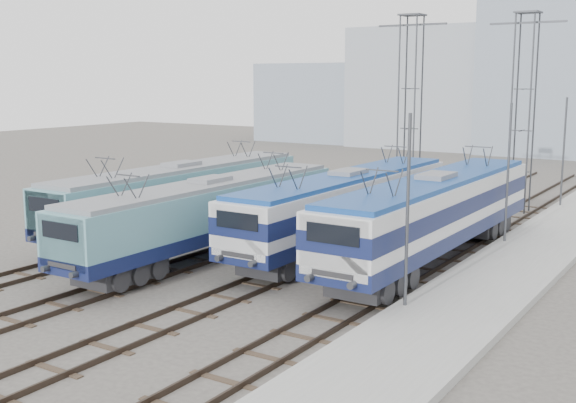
# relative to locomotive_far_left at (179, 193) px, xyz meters

# --- Properties ---
(ground) EXTENTS (160.00, 160.00, 0.00)m
(ground) POSITION_rel_locomotive_far_left_xyz_m (6.75, -7.73, -2.21)
(ground) COLOR #514C47
(platform) EXTENTS (4.00, 70.00, 0.30)m
(platform) POSITION_rel_locomotive_far_left_xyz_m (16.95, 0.27, -2.06)
(platform) COLOR #9E9E99
(platform) RESTS_ON ground
(locomotive_far_left) EXTENTS (2.80, 17.67, 3.32)m
(locomotive_far_left) POSITION_rel_locomotive_far_left_xyz_m (0.00, 0.00, 0.00)
(locomotive_far_left) COLOR #131C48
(locomotive_far_left) RESTS_ON ground
(locomotive_center_left) EXTENTS (2.72, 17.14, 3.23)m
(locomotive_center_left) POSITION_rel_locomotive_far_left_xyz_m (4.50, -3.18, -0.06)
(locomotive_center_left) COLOR #131C48
(locomotive_center_left) RESTS_ON ground
(locomotive_center_right) EXTENTS (2.81, 17.79, 3.34)m
(locomotive_center_right) POSITION_rel_locomotive_far_left_xyz_m (9.00, 1.73, 0.07)
(locomotive_center_right) COLOR #131C48
(locomotive_center_right) RESTS_ON ground
(locomotive_far_right) EXTENTS (2.95, 18.66, 3.51)m
(locomotive_far_right) POSITION_rel_locomotive_far_left_xyz_m (13.50, 1.49, 0.17)
(locomotive_far_right) COLOR #131C48
(locomotive_far_right) RESTS_ON ground
(catenary_tower_west) EXTENTS (4.50, 1.20, 12.00)m
(catenary_tower_west) POSITION_rel_locomotive_far_left_xyz_m (6.75, 14.27, 4.44)
(catenary_tower_west) COLOR #3F4247
(catenary_tower_west) RESTS_ON ground
(catenary_tower_east) EXTENTS (4.50, 1.20, 12.00)m
(catenary_tower_east) POSITION_rel_locomotive_far_left_xyz_m (13.25, 16.27, 4.44)
(catenary_tower_east) COLOR #3F4247
(catenary_tower_east) RESTS_ON ground
(mast_front) EXTENTS (0.12, 0.12, 7.00)m
(mast_front) POSITION_rel_locomotive_far_left_xyz_m (15.35, -5.73, 1.29)
(mast_front) COLOR #3F4247
(mast_front) RESTS_ON ground
(mast_mid) EXTENTS (0.12, 0.12, 7.00)m
(mast_mid) POSITION_rel_locomotive_far_left_xyz_m (15.35, 6.27, 1.29)
(mast_mid) COLOR #3F4247
(mast_mid) RESTS_ON ground
(mast_rear) EXTENTS (0.12, 0.12, 7.00)m
(mast_rear) POSITION_rel_locomotive_far_left_xyz_m (15.35, 18.27, 1.29)
(mast_rear) COLOR #3F4247
(mast_rear) RESTS_ON ground
(building_west) EXTENTS (18.00, 12.00, 14.00)m
(building_west) POSITION_rel_locomotive_far_left_xyz_m (-7.25, 54.27, 4.79)
(building_west) COLOR #9BA3AE
(building_west) RESTS_ON ground
(building_far_west) EXTENTS (14.00, 10.00, 10.00)m
(building_far_west) POSITION_rel_locomotive_far_left_xyz_m (-23.25, 54.27, 2.79)
(building_far_west) COLOR #8896A7
(building_far_west) RESTS_ON ground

